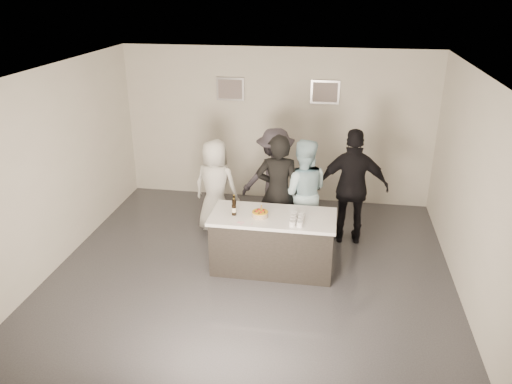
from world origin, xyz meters
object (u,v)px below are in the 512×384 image
person_guest_back (275,178)px  person_guest_right (353,187)px  person_main_blue (302,192)px  bar_counter (273,242)px  cake (260,214)px  beer_bottle_b (234,207)px  person_guest_left (216,186)px  beer_bottle_a (234,203)px  person_main_black (278,192)px

person_guest_back → person_guest_right: bearing=147.4°
person_main_blue → bar_counter: bearing=64.8°
cake → person_main_blue: 1.15m
person_main_blue → person_guest_back: person_main_blue is taller
beer_bottle_b → person_guest_left: 1.37m
beer_bottle_a → person_guest_right: person_guest_right is taller
bar_counter → beer_bottle_a: bearing=175.0°
person_main_blue → beer_bottle_a: bearing=38.5°
beer_bottle_a → cake: bearing=-17.5°
cake → person_guest_right: bearing=41.0°
person_guest_back → person_main_black: bearing=86.2°
bar_counter → cake: 0.53m
person_main_blue → person_guest_right: (0.81, 0.17, 0.08)m
beer_bottle_b → person_guest_left: bearing=115.3°
cake → person_guest_right: (1.36, 1.18, 0.05)m
cake → person_guest_back: person_guest_back is taller
bar_counter → person_main_black: (-0.02, 0.72, 0.52)m
beer_bottle_b → person_main_black: 0.97m
bar_counter → person_guest_left: (-1.15, 1.14, 0.38)m
beer_bottle_a → person_main_blue: 1.31m
person_guest_left → person_guest_back: size_ratio=0.93×
beer_bottle_a → person_guest_right: (1.77, 1.05, -0.05)m
person_guest_left → beer_bottle_a: bearing=128.3°
bar_counter → person_main_black: size_ratio=0.96×
cake → person_main_blue: size_ratio=0.13×
bar_counter → person_main_blue: (0.36, 0.93, 0.46)m
person_guest_left → person_main_black: bearing=170.8°
bar_counter → beer_bottle_a: 0.84m
beer_bottle_a → person_main_blue: size_ratio=0.14×
person_main_black → person_guest_right: (1.19, 0.39, 0.01)m
person_guest_right → cake: bearing=39.9°
beer_bottle_b → person_guest_back: size_ratio=0.15×
beer_bottle_a → person_main_black: person_main_black is taller
bar_counter → beer_bottle_b: (-0.57, -0.08, 0.58)m
bar_counter → person_guest_left: size_ratio=1.12×
beer_bottle_a → person_main_black: bearing=48.7°
beer_bottle_b → person_main_black: bearing=55.0°
person_guest_right → beer_bottle_a: bearing=29.6°
person_main_black → person_guest_right: person_guest_right is taller
beer_bottle_b → bar_counter: bearing=7.9°
person_main_black → person_main_blue: bearing=-154.5°
cake → beer_bottle_b: beer_bottle_b is taller
beer_bottle_a → person_main_black: size_ratio=0.13×
person_guest_right → person_guest_back: size_ratio=1.10×
bar_counter → person_guest_back: size_ratio=1.04×
person_guest_right → person_guest_back: person_guest_right is taller
beer_bottle_a → person_guest_back: (0.43, 1.50, -0.13)m
person_guest_left → person_guest_back: bearing=-146.2°
bar_counter → cake: (-0.18, -0.08, 0.49)m
person_guest_back → beer_bottle_b: bearing=61.8°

